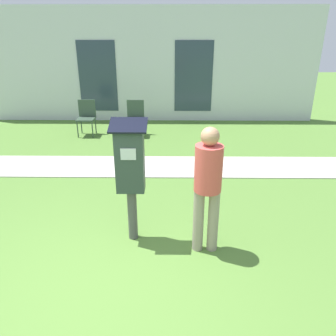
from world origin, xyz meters
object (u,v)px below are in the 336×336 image
Objects in this scene: person_standing at (208,182)px; outdoor_chair_left at (87,115)px; outdoor_chair_middle at (135,115)px; parking_meter at (130,167)px.

outdoor_chair_left is (-2.63, 4.91, -0.40)m from person_standing.
person_standing reaches higher than outdoor_chair_middle.
outdoor_chair_middle is (-0.44, 4.65, -0.49)m from parking_meter.
outdoor_chair_left is at bearing 116.07° from person_standing.
parking_meter reaches higher than outdoor_chair_middle.
parking_meter is 4.70m from outdoor_chair_middle.
parking_meter is at bearing 163.59° from person_standing.
outdoor_chair_middle is at bearing 103.44° from person_standing.
outdoor_chair_left is at bearing 110.10° from parking_meter.
parking_meter reaches higher than outdoor_chair_left.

